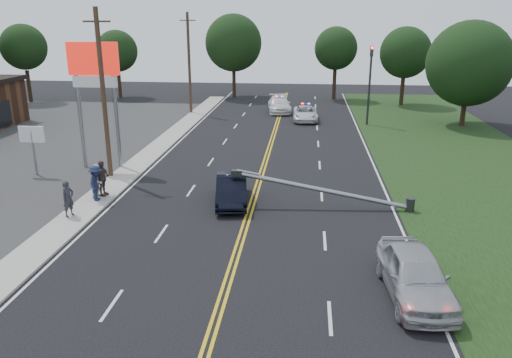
# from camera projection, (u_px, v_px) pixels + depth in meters

# --- Properties ---
(ground) EXTENTS (120.00, 120.00, 0.00)m
(ground) POSITION_uv_depth(u_px,v_px,m) (228.00, 282.00, 18.58)
(ground) COLOR black
(ground) RESTS_ON ground
(sidewalk) EXTENTS (1.80, 70.00, 0.12)m
(sidewalk) POSITION_uv_depth(u_px,v_px,m) (111.00, 187.00, 28.84)
(sidewalk) COLOR #A5A095
(sidewalk) RESTS_ON ground
(grass_verge) EXTENTS (12.00, 80.00, 0.01)m
(grass_verge) POSITION_uv_depth(u_px,v_px,m) (506.00, 201.00, 26.73)
(grass_verge) COLOR black
(grass_verge) RESTS_ON ground
(centerline_yellow) EXTENTS (0.36, 80.00, 0.00)m
(centerline_yellow) POSITION_uv_depth(u_px,v_px,m) (255.00, 193.00, 28.04)
(centerline_yellow) COLOR gold
(centerline_yellow) RESTS_ON ground
(pylon_sign) EXTENTS (3.20, 0.35, 8.00)m
(pylon_sign) POSITION_uv_depth(u_px,v_px,m) (94.00, 75.00, 31.02)
(pylon_sign) COLOR gray
(pylon_sign) RESTS_ON ground
(small_sign) EXTENTS (1.60, 0.14, 3.10)m
(small_sign) POSITION_uv_depth(u_px,v_px,m) (32.00, 139.00, 30.59)
(small_sign) COLOR gray
(small_sign) RESTS_ON ground
(traffic_signal) EXTENTS (0.28, 0.41, 7.05)m
(traffic_signal) POSITION_uv_depth(u_px,v_px,m) (370.00, 79.00, 44.88)
(traffic_signal) COLOR #2D2D30
(traffic_signal) RESTS_ON ground
(fallen_streetlight) EXTENTS (9.36, 0.44, 1.91)m
(fallen_streetlight) POSITION_uv_depth(u_px,v_px,m) (333.00, 192.00, 25.46)
(fallen_streetlight) COLOR #2D2D30
(fallen_streetlight) RESTS_ON ground
(utility_pole_mid) EXTENTS (1.60, 0.28, 10.00)m
(utility_pole_mid) POSITION_uv_depth(u_px,v_px,m) (103.00, 95.00, 29.28)
(utility_pole_mid) COLOR #382619
(utility_pole_mid) RESTS_ON ground
(utility_pole_far) EXTENTS (1.60, 0.28, 10.00)m
(utility_pole_far) POSITION_uv_depth(u_px,v_px,m) (189.00, 63.00, 50.11)
(utility_pole_far) COLOR #382619
(utility_pole_far) RESTS_ON ground
(tree_4) EXTENTS (5.15, 5.15, 8.85)m
(tree_4) POSITION_uv_depth(u_px,v_px,m) (24.00, 47.00, 57.02)
(tree_4) COLOR black
(tree_4) RESTS_ON ground
(tree_5) EXTENTS (5.00, 5.00, 8.11)m
(tree_5) POSITION_uv_depth(u_px,v_px,m) (117.00, 51.00, 60.65)
(tree_5) COLOR black
(tree_5) RESTS_ON ground
(tree_6) EXTENTS (6.87, 6.87, 9.99)m
(tree_6) POSITION_uv_depth(u_px,v_px,m) (233.00, 43.00, 60.59)
(tree_6) COLOR black
(tree_6) RESTS_ON ground
(tree_7) EXTENTS (5.03, 5.03, 8.54)m
(tree_7) POSITION_uv_depth(u_px,v_px,m) (336.00, 48.00, 58.93)
(tree_7) COLOR black
(tree_7) RESTS_ON ground
(tree_8) EXTENTS (5.62, 5.62, 8.60)m
(tree_8) POSITION_uv_depth(u_px,v_px,m) (405.00, 53.00, 55.12)
(tree_8) COLOR black
(tree_8) RESTS_ON ground
(tree_9) EXTENTS (7.48, 7.48, 9.31)m
(tree_9) POSITION_uv_depth(u_px,v_px,m) (469.00, 64.00, 44.08)
(tree_9) COLOR black
(tree_9) RESTS_ON ground
(crashed_sedan) EXTENTS (2.18, 4.68, 1.49)m
(crashed_sedan) POSITION_uv_depth(u_px,v_px,m) (232.00, 190.00, 26.33)
(crashed_sedan) COLOR black
(crashed_sedan) RESTS_ON ground
(waiting_sedan) EXTENTS (2.38, 5.11, 1.70)m
(waiting_sedan) POSITION_uv_depth(u_px,v_px,m) (415.00, 274.00, 17.37)
(waiting_sedan) COLOR #ADAFB5
(waiting_sedan) RESTS_ON ground
(emergency_a) EXTENTS (2.40, 4.96, 1.36)m
(emergency_a) POSITION_uv_depth(u_px,v_px,m) (305.00, 114.00, 47.77)
(emergency_a) COLOR silver
(emergency_a) RESTS_ON ground
(emergency_b) EXTENTS (2.86, 5.71, 1.59)m
(emergency_b) POSITION_uv_depth(u_px,v_px,m) (279.00, 104.00, 52.20)
(emergency_b) COLOR white
(emergency_b) RESTS_ON ground
(bystander_a) EXTENTS (0.64, 0.77, 1.80)m
(bystander_a) POSITION_uv_depth(u_px,v_px,m) (68.00, 199.00, 24.19)
(bystander_a) COLOR #2A2B33
(bystander_a) RESTS_ON sidewalk
(bystander_b) EXTENTS (0.90, 1.04, 1.84)m
(bystander_b) POSITION_uv_depth(u_px,v_px,m) (98.00, 181.00, 26.82)
(bystander_b) COLOR silver
(bystander_b) RESTS_ON sidewalk
(bystander_c) EXTENTS (0.77, 1.26, 1.89)m
(bystander_c) POSITION_uv_depth(u_px,v_px,m) (96.00, 183.00, 26.32)
(bystander_c) COLOR #1A2241
(bystander_c) RESTS_ON sidewalk
(bystander_d) EXTENTS (0.71, 1.23, 1.97)m
(bystander_d) POSITION_uv_depth(u_px,v_px,m) (102.00, 178.00, 26.99)
(bystander_d) COLOR #514341
(bystander_d) RESTS_ON sidewalk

